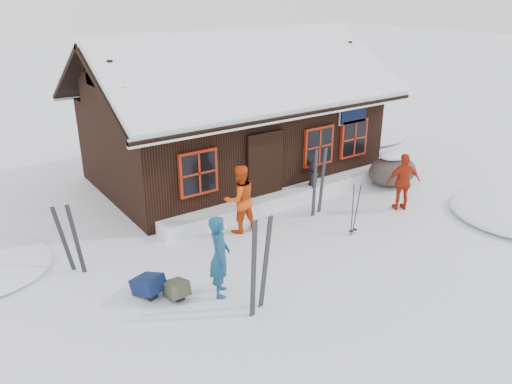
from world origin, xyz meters
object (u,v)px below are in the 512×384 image
Objects in this scene: ski_pair_left at (260,267)px; backpack_olive at (176,291)px; skier_orange_left at (240,199)px; boulder at (392,170)px; backpack_blue at (149,288)px; skier_orange_right at (403,182)px; skier_crouched at (313,179)px; skier_teal at (220,256)px; ski_poles at (355,210)px.

ski_pair_left reaches higher than backpack_olive.
ski_pair_left is at bearing 65.72° from skier_orange_left.
backpack_olive is (-1.10, 1.21, -0.75)m from ski_pair_left.
backpack_blue is (-8.45, -1.31, -0.31)m from boulder.
skier_orange_left is at bearing 8.42° from skier_orange_right.
ski_pair_left is at bearing -178.08° from skier_crouched.
skier_teal reaches higher than skier_crouched.
skier_crouched is 6.27m from backpack_blue.
boulder is (7.28, 2.06, -0.35)m from skier_teal.
skier_teal is 6.11m from skier_orange_right.
skier_orange_right is 3.04× the size of backpack_olive.
backpack_blue is (-5.92, -2.03, -0.35)m from skier_crouched.
skier_orange_left is at bearing 6.19° from backpack_blue.
boulder is at bearing -104.95° from skier_orange_right.
backpack_blue is at bearing -171.19° from boulder.
skier_orange_left is at bearing 142.05° from ski_poles.
boulder is (1.21, 1.38, -0.31)m from skier_orange_right.
boulder is at bearing -8.92° from backpack_blue.
ski_pair_left reaches higher than skier_crouched.
ski_poles is 4.77m from backpack_olive.
skier_orange_left reaches higher than backpack_blue.
skier_orange_left is (1.80, 2.07, 0.02)m from skier_teal.
skier_teal is 0.91m from ski_pair_left.
skier_orange_left is 1.67× the size of skier_crouched.
skier_orange_right is 0.83× the size of ski_pair_left.
skier_orange_left reaches higher than boulder.
skier_teal is 2.82× the size of backpack_blue.
skier_orange_right is at bearing 164.62° from skier_orange_left.
ski_pair_left is at bearing -47.41° from backpack_olive.
skier_orange_right is 2.67× the size of backpack_blue.
skier_teal is at bearing 51.46° from skier_orange_left.
boulder is at bearing -53.33° from skier_crouched.
skier_crouched reaches higher than boulder.
backpack_blue is at bearing 26.51° from skier_orange_left.
ski_poles is at bearing 0.39° from backpack_olive.
skier_orange_right is at bearing -18.24° from backpack_blue.
skier_orange_right is (4.27, -1.38, -0.07)m from skier_orange_left.
ski_pair_left is 1.80m from backpack_olive.
ski_pair_left is at bearing -129.62° from skier_teal.
skier_teal reaches higher than backpack_blue.
ski_poles is (3.65, 1.22, -0.27)m from ski_pair_left.
skier_orange_left is at bearing 179.91° from boulder.
skier_teal is 0.88× the size of ski_pair_left.
backpack_blue is 0.55m from backpack_olive.
ski_poles reaches higher than backpack_blue.
backpack_blue is (-2.97, -1.32, -0.69)m from skier_orange_left.
backpack_olive is (-2.58, -1.71, -0.71)m from skier_orange_left.
ski_poles is at bearing -153.05° from boulder.
skier_orange_right is 1.86m from boulder.
skier_orange_left is 3.30× the size of backpack_olive.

